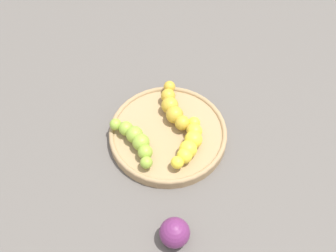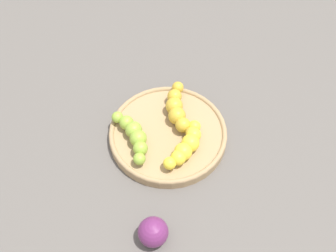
{
  "view_description": "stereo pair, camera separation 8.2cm",
  "coord_description": "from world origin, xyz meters",
  "views": [
    {
      "loc": [
        -0.39,
        0.28,
        0.7
      ],
      "look_at": [
        0.0,
        0.0,
        0.04
      ],
      "focal_mm": 45.55,
      "sensor_mm": 36.0,
      "label": 1
    },
    {
      "loc": [
        -0.43,
        0.21,
        0.7
      ],
      "look_at": [
        0.0,
        0.0,
        0.04
      ],
      "focal_mm": 45.55,
      "sensor_mm": 36.0,
      "label": 2
    }
  ],
  "objects": [
    {
      "name": "banana_yellow",
      "position": [
        -0.06,
        -0.01,
        0.04
      ],
      "size": [
        0.08,
        0.1,
        0.03
      ],
      "rotation": [
        0.0,
        0.0,
        3.73
      ],
      "color": "yellow",
      "rests_on": "fruit_bowl"
    },
    {
      "name": "banana_green",
      "position": [
        0.01,
        0.07,
        0.04
      ],
      "size": [
        0.13,
        0.05,
        0.03
      ],
      "rotation": [
        0.0,
        0.0,
        4.72
      ],
      "color": "#8CAD38",
      "rests_on": "fruit_bowl"
    },
    {
      "name": "plum_purple",
      "position": [
        -0.18,
        0.11,
        0.03
      ],
      "size": [
        0.05,
        0.05,
        0.05
      ],
      "primitive_type": "sphere",
      "color": "#662659",
      "rests_on": "ground_plane"
    },
    {
      "name": "fruit_bowl",
      "position": [
        0.0,
        0.0,
        0.01
      ],
      "size": [
        0.23,
        0.23,
        0.02
      ],
      "color": "#A08259",
      "rests_on": "ground_plane"
    },
    {
      "name": "ground_plane",
      "position": [
        0.0,
        0.0,
        0.0
      ],
      "size": [
        2.4,
        2.4,
        0.0
      ],
      "primitive_type": "plane",
      "color": "#56514C"
    },
    {
      "name": "banana_spotted",
      "position": [
        0.03,
        -0.04,
        0.04
      ],
      "size": [
        0.14,
        0.06,
        0.04
      ],
      "rotation": [
        0.0,
        0.0,
        1.33
      ],
      "color": "gold",
      "rests_on": "fruit_bowl"
    }
  ]
}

